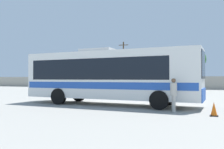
{
  "coord_description": "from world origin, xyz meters",
  "views": [
    {
      "loc": [
        6.77,
        -14.96,
        1.69
      ],
      "look_at": [
        0.49,
        0.0,
        1.95
      ],
      "focal_mm": 39.18,
      "sensor_mm": 36.0,
      "label": 1
    }
  ],
  "objects_px": {
    "roadside_tree_midright": "(192,59)",
    "coach_bus_white_blue": "(108,75)",
    "roadside_tree_left": "(100,64)",
    "traffic_cone_on_apron": "(214,109)",
    "utility_pole_near": "(123,64)",
    "parked_car_third_white": "(179,85)",
    "parked_car_second_white": "(126,84)",
    "parked_car_leftmost_white": "(93,84)",
    "roadside_tree_midleft": "(143,63)",
    "attendant_by_bus_door": "(174,93)"
  },
  "relations": [
    {
      "from": "roadside_tree_midright",
      "to": "coach_bus_white_blue",
      "type": "bearing_deg",
      "value": -95.44
    },
    {
      "from": "coach_bus_white_blue",
      "to": "roadside_tree_midright",
      "type": "distance_m",
      "value": 29.47
    },
    {
      "from": "roadside_tree_left",
      "to": "traffic_cone_on_apron",
      "type": "distance_m",
      "value": 38.89
    },
    {
      "from": "utility_pole_near",
      "to": "roadside_tree_left",
      "type": "relative_size",
      "value": 1.36
    },
    {
      "from": "coach_bus_white_blue",
      "to": "parked_car_third_white",
      "type": "height_order",
      "value": "coach_bus_white_blue"
    },
    {
      "from": "parked_car_second_white",
      "to": "parked_car_third_white",
      "type": "height_order",
      "value": "parked_car_second_white"
    },
    {
      "from": "roadside_tree_left",
      "to": "roadside_tree_midright",
      "type": "distance_m",
      "value": 17.7
    },
    {
      "from": "utility_pole_near",
      "to": "roadside_tree_midright",
      "type": "xyz_separation_m",
      "value": [
        12.4,
        -0.07,
        0.45
      ]
    },
    {
      "from": "parked_car_third_white",
      "to": "roadside_tree_midright",
      "type": "xyz_separation_m",
      "value": [
        1.06,
        8.48,
        4.16
      ]
    },
    {
      "from": "parked_car_leftmost_white",
      "to": "roadside_tree_midright",
      "type": "distance_m",
      "value": 17.26
    },
    {
      "from": "parked_car_third_white",
      "to": "roadside_tree_midright",
      "type": "height_order",
      "value": "roadside_tree_midright"
    },
    {
      "from": "coach_bus_white_blue",
      "to": "roadside_tree_midleft",
      "type": "relative_size",
      "value": 1.79
    },
    {
      "from": "coach_bus_white_blue",
      "to": "roadside_tree_midright",
      "type": "height_order",
      "value": "roadside_tree_midright"
    },
    {
      "from": "attendant_by_bus_door",
      "to": "parked_car_leftmost_white",
      "type": "height_order",
      "value": "attendant_by_bus_door"
    },
    {
      "from": "parked_car_leftmost_white",
      "to": "parked_car_third_white",
      "type": "distance_m",
      "value": 13.74
    },
    {
      "from": "roadside_tree_midright",
      "to": "traffic_cone_on_apron",
      "type": "height_order",
      "value": "roadside_tree_midright"
    },
    {
      "from": "parked_car_third_white",
      "to": "traffic_cone_on_apron",
      "type": "distance_m",
      "value": 23.73
    },
    {
      "from": "parked_car_leftmost_white",
      "to": "roadside_tree_midleft",
      "type": "height_order",
      "value": "roadside_tree_midleft"
    },
    {
      "from": "traffic_cone_on_apron",
      "to": "roadside_tree_left",
      "type": "bearing_deg",
      "value": 123.29
    },
    {
      "from": "roadside_tree_left",
      "to": "parked_car_second_white",
      "type": "bearing_deg",
      "value": -45.75
    },
    {
      "from": "roadside_tree_midright",
      "to": "utility_pole_near",
      "type": "bearing_deg",
      "value": 179.66
    },
    {
      "from": "coach_bus_white_blue",
      "to": "traffic_cone_on_apron",
      "type": "xyz_separation_m",
      "value": [
        6.31,
        -2.57,
        -1.62
      ]
    },
    {
      "from": "coach_bus_white_blue",
      "to": "traffic_cone_on_apron",
      "type": "bearing_deg",
      "value": -22.2
    },
    {
      "from": "parked_car_second_white",
      "to": "parked_car_third_white",
      "type": "xyz_separation_m",
      "value": [
        7.92,
        -0.1,
        -0.0
      ]
    },
    {
      "from": "parked_car_leftmost_white",
      "to": "roadside_tree_midright",
      "type": "xyz_separation_m",
      "value": [
        14.79,
        7.86,
        4.2
      ]
    },
    {
      "from": "utility_pole_near",
      "to": "traffic_cone_on_apron",
      "type": "xyz_separation_m",
      "value": [
        15.93,
        -31.83,
        -4.21
      ]
    },
    {
      "from": "parked_car_leftmost_white",
      "to": "parked_car_second_white",
      "type": "distance_m",
      "value": 5.83
    },
    {
      "from": "attendant_by_bus_door",
      "to": "utility_pole_near",
      "type": "height_order",
      "value": "utility_pole_near"
    },
    {
      "from": "parked_car_leftmost_white",
      "to": "parked_car_second_white",
      "type": "xyz_separation_m",
      "value": [
        5.81,
        -0.52,
        0.04
      ]
    },
    {
      "from": "coach_bus_white_blue",
      "to": "parked_car_third_white",
      "type": "bearing_deg",
      "value": 85.26
    },
    {
      "from": "attendant_by_bus_door",
      "to": "roadside_tree_midright",
      "type": "distance_m",
      "value": 31.36
    },
    {
      "from": "roadside_tree_left",
      "to": "traffic_cone_on_apron",
      "type": "height_order",
      "value": "roadside_tree_left"
    },
    {
      "from": "roadside_tree_left",
      "to": "roadside_tree_midright",
      "type": "bearing_deg",
      "value": -1.8
    },
    {
      "from": "coach_bus_white_blue",
      "to": "roadside_tree_midleft",
      "type": "distance_m",
      "value": 29.7
    },
    {
      "from": "attendant_by_bus_door",
      "to": "parked_car_second_white",
      "type": "relative_size",
      "value": 0.37
    },
    {
      "from": "attendant_by_bus_door",
      "to": "roadside_tree_midright",
      "type": "height_order",
      "value": "roadside_tree_midright"
    },
    {
      "from": "roadside_tree_midleft",
      "to": "roadside_tree_midright",
      "type": "relative_size",
      "value": 0.91
    },
    {
      "from": "coach_bus_white_blue",
      "to": "attendant_by_bus_door",
      "type": "distance_m",
      "value": 4.91
    },
    {
      "from": "attendant_by_bus_door",
      "to": "utility_pole_near",
      "type": "relative_size",
      "value": 0.2
    },
    {
      "from": "parked_car_leftmost_white",
      "to": "traffic_cone_on_apron",
      "type": "distance_m",
      "value": 30.11
    },
    {
      "from": "attendant_by_bus_door",
      "to": "parked_car_third_white",
      "type": "relative_size",
      "value": 0.36
    },
    {
      "from": "parked_car_third_white",
      "to": "roadside_tree_midright",
      "type": "relative_size",
      "value": 0.68
    },
    {
      "from": "parked_car_leftmost_white",
      "to": "utility_pole_near",
      "type": "xyz_separation_m",
      "value": [
        2.38,
        7.93,
        3.76
      ]
    },
    {
      "from": "attendant_by_bus_door",
      "to": "roadside_tree_midright",
      "type": "bearing_deg",
      "value": 93.05
    },
    {
      "from": "roadside_tree_midleft",
      "to": "parked_car_leftmost_white",
      "type": "bearing_deg",
      "value": -129.46
    },
    {
      "from": "parked_car_third_white",
      "to": "roadside_tree_midleft",
      "type": "height_order",
      "value": "roadside_tree_midleft"
    },
    {
      "from": "parked_car_third_white",
      "to": "roadside_tree_left",
      "type": "relative_size",
      "value": 0.74
    },
    {
      "from": "roadside_tree_midleft",
      "to": "utility_pole_near",
      "type": "bearing_deg",
      "value": 176.86
    },
    {
      "from": "parked_car_third_white",
      "to": "attendant_by_bus_door",
      "type": "bearing_deg",
      "value": -83.14
    },
    {
      "from": "coach_bus_white_blue",
      "to": "utility_pole_near",
      "type": "bearing_deg",
      "value": 108.21
    }
  ]
}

